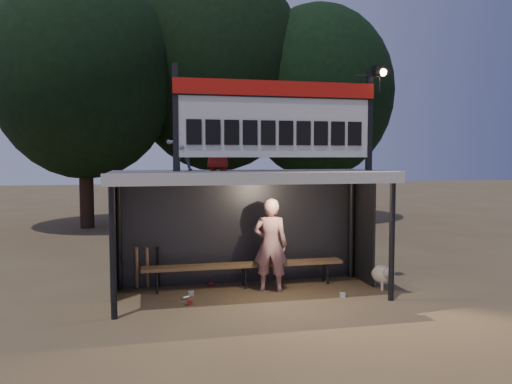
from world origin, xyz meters
TOP-DOWN VIEW (x-y plane):
  - ground at (0.00, 0.00)m, footprint 80.00×80.00m
  - player at (0.44, 0.19)m, footprint 0.76×0.63m
  - child_a at (-1.27, 0.12)m, footprint 0.50×0.40m
  - child_b at (-0.54, 0.35)m, footprint 0.63×0.54m
  - dugout_shelter at (0.00, 0.24)m, footprint 5.10×2.08m
  - scoreboard_assembly at (0.56, -0.01)m, footprint 4.10×0.27m
  - bench at (0.00, 0.55)m, footprint 4.00×0.35m
  - tree_left at (-4.00, 10.00)m, footprint 6.46×6.46m
  - tree_mid at (1.00, 11.50)m, footprint 7.22×7.22m
  - tree_right at (5.00, 10.50)m, footprint 6.08×6.08m
  - dog at (2.63, -0.12)m, footprint 0.36×0.81m
  - bats at (-1.88, 0.82)m, footprint 0.47×0.32m
  - litter at (-0.48, -0.01)m, footprint 2.96×1.44m

SIDE VIEW (x-z plane):
  - ground at x=0.00m, z-range 0.00..0.00m
  - litter at x=-0.48m, z-range 0.00..0.08m
  - dog at x=2.63m, z-range 0.03..0.53m
  - bats at x=-1.88m, z-range 0.01..0.85m
  - bench at x=0.00m, z-range 0.19..0.67m
  - player at x=0.44m, z-range 0.00..1.80m
  - dugout_shelter at x=0.00m, z-range 0.69..3.01m
  - child_a at x=-1.27m, z-range 2.32..3.28m
  - child_b at x=-0.54m, z-range 2.32..3.42m
  - scoreboard_assembly at x=0.56m, z-range 2.33..4.32m
  - tree_right at x=5.00m, z-range 0.83..9.55m
  - tree_left at x=-4.00m, z-range 0.88..10.15m
  - tree_mid at x=1.00m, z-range 0.99..11.34m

